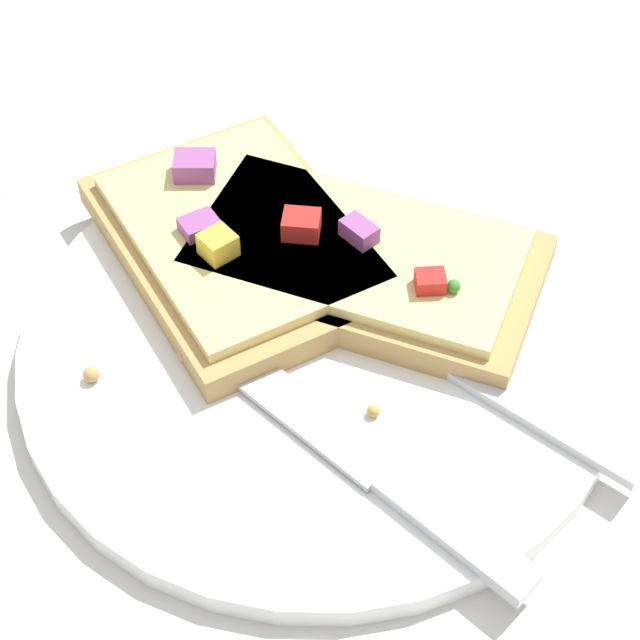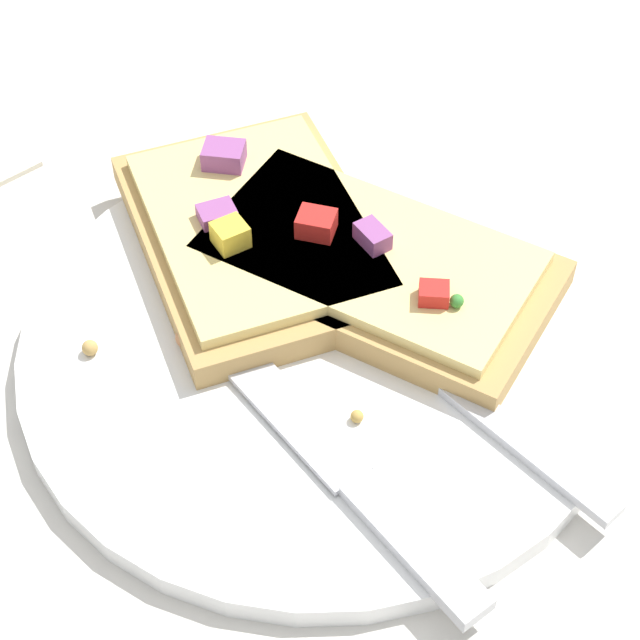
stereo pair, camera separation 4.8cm
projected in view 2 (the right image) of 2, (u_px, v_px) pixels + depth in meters
ground_plane at (320, 351)px, 0.50m from camera, size 4.00×4.00×0.00m
plate at (320, 343)px, 0.49m from camera, size 0.28×0.28×0.01m
fork at (404, 348)px, 0.48m from camera, size 0.03×0.21×0.01m
knife at (342, 469)px, 0.44m from camera, size 0.03×0.20×0.01m
pizza_slice_main at (257, 232)px, 0.52m from camera, size 0.15×0.18×0.03m
pizza_slice_corner at (368, 265)px, 0.51m from camera, size 0.14×0.19×0.03m
crumb_scatter at (303, 327)px, 0.49m from camera, size 0.13×0.11×0.01m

